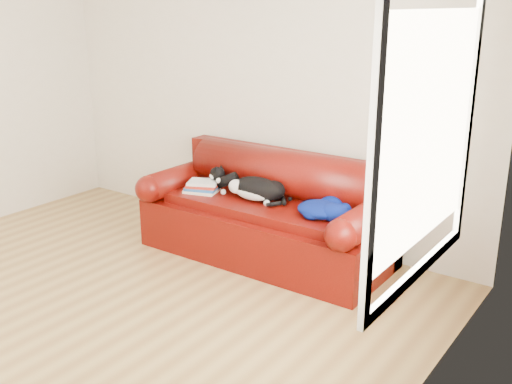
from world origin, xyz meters
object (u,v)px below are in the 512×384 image
book_stack (203,187)px  blanket (323,209)px  cat (256,189)px  sofa_base (266,229)px

book_stack → blanket: 1.16m
book_stack → cat: 0.52m
sofa_base → book_stack: size_ratio=6.44×
sofa_base → blanket: (0.58, -0.06, 0.32)m
sofa_base → book_stack: bearing=-167.4°
book_stack → cat: (0.51, 0.09, 0.04)m
blanket → sofa_base: bearing=173.8°
book_stack → sofa_base: bearing=12.6°
sofa_base → cat: cat is taller
cat → blanket: 0.65m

